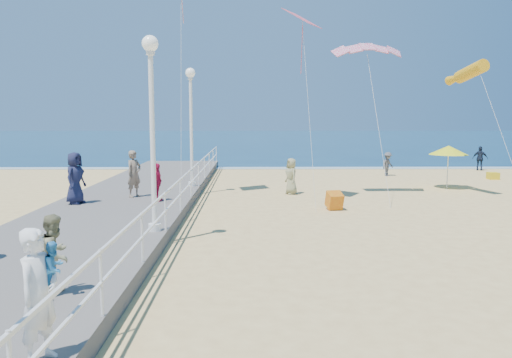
{
  "coord_description": "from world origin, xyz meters",
  "views": [
    {
      "loc": [
        -2.68,
        -13.66,
        3.57
      ],
      "look_at": [
        -2.5,
        2.0,
        1.6
      ],
      "focal_mm": 35.0,
      "sensor_mm": 36.0,
      "label": 1
    }
  ],
  "objects_px": {
    "beach_walker_c": "(291,176)",
    "beach_umbrella": "(449,150)",
    "lamp_post_far": "(191,114)",
    "spectator_1": "(55,255)",
    "spectator_4": "(75,178)",
    "beach_chair_left": "(493,176)",
    "lamp_post_mid": "(152,113)",
    "toddler_held": "(54,268)",
    "box_kite": "(334,202)",
    "spectator_6": "(134,174)",
    "woman_holding_toddler": "(39,296)",
    "spectator_3": "(157,182)",
    "beach_walker_a": "(388,164)",
    "beach_walker_b": "(480,158)"
  },
  "relations": [
    {
      "from": "lamp_post_mid",
      "to": "toddler_held",
      "type": "xyz_separation_m",
      "value": [
        0.1,
        -7.32,
        -2.06
      ]
    },
    {
      "from": "woman_holding_toddler",
      "to": "beach_walker_b",
      "type": "height_order",
      "value": "woman_holding_toddler"
    },
    {
      "from": "lamp_post_far",
      "to": "woman_holding_toddler",
      "type": "relative_size",
      "value": 3.0
    },
    {
      "from": "beach_walker_c",
      "to": "beach_chair_left",
      "type": "bearing_deg",
      "value": 94.0
    },
    {
      "from": "spectator_6",
      "to": "beach_walker_c",
      "type": "relative_size",
      "value": 1.11
    },
    {
      "from": "toddler_held",
      "to": "beach_chair_left",
      "type": "bearing_deg",
      "value": -21.97
    },
    {
      "from": "beach_walker_c",
      "to": "spectator_1",
      "type": "bearing_deg",
      "value": -40.79
    },
    {
      "from": "lamp_post_mid",
      "to": "woman_holding_toddler",
      "type": "xyz_separation_m",
      "value": [
        -0.05,
        -7.47,
        -2.37
      ]
    },
    {
      "from": "woman_holding_toddler",
      "to": "spectator_4",
      "type": "relative_size",
      "value": 0.94
    },
    {
      "from": "lamp_post_far",
      "to": "spectator_6",
      "type": "relative_size",
      "value": 2.88
    },
    {
      "from": "spectator_6",
      "to": "box_kite",
      "type": "height_order",
      "value": "spectator_6"
    },
    {
      "from": "beach_walker_c",
      "to": "box_kite",
      "type": "relative_size",
      "value": 2.78
    },
    {
      "from": "lamp_post_far",
      "to": "spectator_1",
      "type": "distance_m",
      "value": 14.26
    },
    {
      "from": "lamp_post_mid",
      "to": "spectator_3",
      "type": "relative_size",
      "value": 3.71
    },
    {
      "from": "spectator_4",
      "to": "beach_walker_b",
      "type": "relative_size",
      "value": 1.18
    },
    {
      "from": "box_kite",
      "to": "beach_chair_left",
      "type": "bearing_deg",
      "value": 29.93
    },
    {
      "from": "spectator_3",
      "to": "beach_walker_c",
      "type": "distance_m",
      "value": 6.83
    },
    {
      "from": "beach_walker_c",
      "to": "spectator_3",
      "type": "bearing_deg",
      "value": -72.22
    },
    {
      "from": "lamp_post_far",
      "to": "beach_walker_a",
      "type": "height_order",
      "value": "lamp_post_far"
    },
    {
      "from": "beach_walker_a",
      "to": "beach_chair_left",
      "type": "bearing_deg",
      "value": -57.93
    },
    {
      "from": "lamp_post_mid",
      "to": "spectator_4",
      "type": "bearing_deg",
      "value": 130.18
    },
    {
      "from": "beach_umbrella",
      "to": "beach_chair_left",
      "type": "height_order",
      "value": "beach_umbrella"
    },
    {
      "from": "lamp_post_far",
      "to": "box_kite",
      "type": "bearing_deg",
      "value": -33.0
    },
    {
      "from": "spectator_3",
      "to": "box_kite",
      "type": "distance_m",
      "value": 6.79
    },
    {
      "from": "beach_walker_c",
      "to": "beach_umbrella",
      "type": "relative_size",
      "value": 0.78
    },
    {
      "from": "beach_walker_b",
      "to": "woman_holding_toddler",
      "type": "bearing_deg",
      "value": 82.58
    },
    {
      "from": "spectator_3",
      "to": "beach_chair_left",
      "type": "distance_m",
      "value": 19.82
    },
    {
      "from": "lamp_post_far",
      "to": "toddler_held",
      "type": "relative_size",
      "value": 7.47
    },
    {
      "from": "beach_walker_b",
      "to": "lamp_post_far",
      "type": "bearing_deg",
      "value": 56.12
    },
    {
      "from": "woman_holding_toddler",
      "to": "spectator_4",
      "type": "distance_m",
      "value": 12.42
    },
    {
      "from": "lamp_post_far",
      "to": "spectator_4",
      "type": "xyz_separation_m",
      "value": [
        -3.71,
        -4.61,
        -2.32
      ]
    },
    {
      "from": "spectator_3",
      "to": "beach_walker_b",
      "type": "xyz_separation_m",
      "value": [
        18.78,
        14.23,
        -0.32
      ]
    },
    {
      "from": "spectator_6",
      "to": "beach_walker_c",
      "type": "bearing_deg",
      "value": -29.95
    },
    {
      "from": "spectator_6",
      "to": "woman_holding_toddler",
      "type": "bearing_deg",
      "value": -138.33
    },
    {
      "from": "box_kite",
      "to": "spectator_6",
      "type": "bearing_deg",
      "value": 163.64
    },
    {
      "from": "lamp_post_far",
      "to": "spectator_3",
      "type": "xyz_separation_m",
      "value": [
        -0.84,
        -4.09,
        -2.54
      ]
    },
    {
      "from": "woman_holding_toddler",
      "to": "spectator_4",
      "type": "xyz_separation_m",
      "value": [
        -3.66,
        11.86,
        0.06
      ]
    },
    {
      "from": "beach_walker_a",
      "to": "beach_walker_c",
      "type": "relative_size",
      "value": 0.86
    },
    {
      "from": "toddler_held",
      "to": "beach_walker_b",
      "type": "relative_size",
      "value": 0.44
    },
    {
      "from": "beach_walker_b",
      "to": "beach_chair_left",
      "type": "distance_m",
      "value": 4.97
    },
    {
      "from": "lamp_post_mid",
      "to": "spectator_6",
      "type": "relative_size",
      "value": 2.88
    },
    {
      "from": "beach_walker_c",
      "to": "beach_chair_left",
      "type": "height_order",
      "value": "beach_walker_c"
    },
    {
      "from": "spectator_1",
      "to": "box_kite",
      "type": "xyz_separation_m",
      "value": [
        6.7,
        10.18,
        -0.83
      ]
    },
    {
      "from": "beach_umbrella",
      "to": "beach_walker_b",
      "type": "bearing_deg",
      "value": 56.68
    },
    {
      "from": "beach_walker_a",
      "to": "spectator_1",
      "type": "bearing_deg",
      "value": -160.01
    },
    {
      "from": "lamp_post_far",
      "to": "beach_walker_c",
      "type": "height_order",
      "value": "lamp_post_far"
    },
    {
      "from": "lamp_post_far",
      "to": "spectator_6",
      "type": "distance_m",
      "value": 4.33
    },
    {
      "from": "woman_holding_toddler",
      "to": "spectator_6",
      "type": "bearing_deg",
      "value": 23.05
    },
    {
      "from": "beach_umbrella",
      "to": "spectator_6",
      "type": "bearing_deg",
      "value": -161.03
    },
    {
      "from": "beach_walker_b",
      "to": "toddler_held",
      "type": "bearing_deg",
      "value": 82.65
    }
  ]
}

